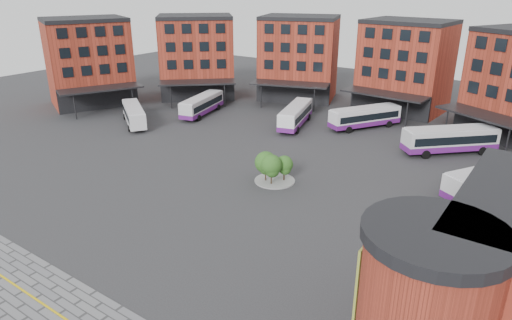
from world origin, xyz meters
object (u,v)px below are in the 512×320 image
Objects in this scene: bus_e at (450,139)px; bus_f at (490,181)px; tree_island at (272,166)px; bus_a at (134,114)px; bus_c at (296,115)px; bus_b at (202,105)px; bus_d at (365,117)px.

bus_f is at bearing -13.19° from bus_e.
tree_island is at bearing -77.48° from bus_e.
bus_c is at bearing -22.37° from bus_a.
bus_b reaches higher than bus_a.
bus_c is (15.48, 3.40, 0.04)m from bus_b.
bus_f reaches higher than bus_a.
bus_e is at bearing 56.97° from tree_island.
bus_b is at bearing -129.54° from bus_d.
tree_island is 0.42× the size of bus_e.
tree_island is 21.96m from bus_f.
bus_e is (21.70, 1.12, 0.13)m from bus_c.
bus_c is at bearing -1.20° from bus_b.
tree_island reaches higher than bus_c.
bus_e reaches higher than bus_c.
tree_island is at bearing -67.43° from bus_a.
bus_f is (19.59, 9.91, -0.34)m from tree_island.
tree_island is 0.41× the size of bus_d.
bus_a is at bearing -144.49° from bus_f.
tree_island is at bearing -59.36° from bus_d.
bus_c is at bearing 113.73° from tree_island.
bus_d is at bearing -23.66° from bus_a.
bus_c is 29.56m from bus_f.
bus_d is 1.04× the size of bus_f.
bus_b is 15.85m from bus_c.
bus_e is at bearing -36.80° from bus_a.
bus_d is at bearing 13.48° from bus_c.
bus_e is (13.24, 20.37, -0.14)m from tree_island.
bus_c is 10.13m from bus_d.
tree_island is 0.45× the size of bus_a.
bus_e is (41.92, 14.53, 0.11)m from bus_a.
bus_c is at bearing -167.72° from bus_f.
bus_a is at bearing -128.92° from bus_b.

